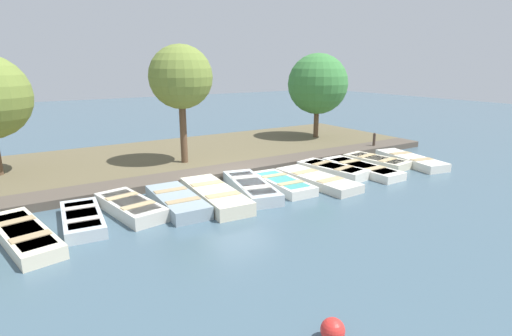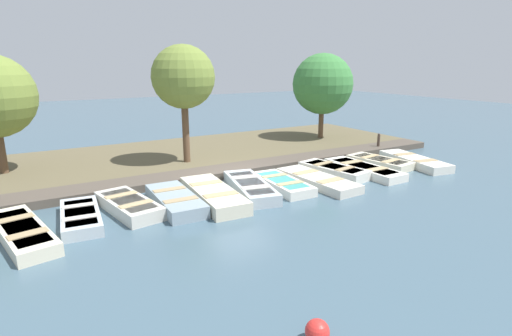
% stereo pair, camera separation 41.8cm
% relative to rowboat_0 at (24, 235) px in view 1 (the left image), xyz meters
% --- Properties ---
extents(ground_plane, '(80.00, 80.00, 0.00)m').
position_rel_rowboat_0_xyz_m(ground_plane, '(-1.69, 7.21, -0.18)').
color(ground_plane, '#425B6B').
extents(shore_bank, '(8.00, 24.00, 0.15)m').
position_rel_rowboat_0_xyz_m(shore_bank, '(-6.69, 7.21, -0.11)').
color(shore_bank, brown).
rests_on(shore_bank, ground_plane).
extents(dock_walkway, '(1.32, 22.74, 0.28)m').
position_rel_rowboat_0_xyz_m(dock_walkway, '(-2.79, 7.21, -0.04)').
color(dock_walkway, '#51473D').
rests_on(dock_walkway, ground_plane).
extents(rowboat_0, '(3.62, 1.64, 0.37)m').
position_rel_rowboat_0_xyz_m(rowboat_0, '(0.00, 0.00, 0.00)').
color(rowboat_0, beige).
rests_on(rowboat_0, ground_plane).
extents(rowboat_1, '(2.79, 1.24, 0.35)m').
position_rel_rowboat_0_xyz_m(rowboat_1, '(-0.39, 1.44, -0.01)').
color(rowboat_1, '#B2BCC1').
rests_on(rowboat_1, ground_plane).
extents(rowboat_2, '(2.98, 1.54, 0.41)m').
position_rel_rowboat_0_xyz_m(rowboat_2, '(-0.57, 2.82, 0.02)').
color(rowboat_2, beige).
rests_on(rowboat_2, ground_plane).
extents(rowboat_3, '(3.05, 1.23, 0.42)m').
position_rel_rowboat_0_xyz_m(rowboat_3, '(-0.26, 4.17, 0.03)').
color(rowboat_3, '#8C9EA8').
rests_on(rowboat_3, ground_plane).
extents(rowboat_4, '(3.64, 1.42, 0.44)m').
position_rel_rowboat_0_xyz_m(rowboat_4, '(-0.13, 5.42, 0.04)').
color(rowboat_4, beige).
rests_on(rowboat_4, ground_plane).
extents(rowboat_5, '(3.55, 1.79, 0.40)m').
position_rel_rowboat_0_xyz_m(rowboat_5, '(-0.29, 6.89, 0.02)').
color(rowboat_5, '#B2BCC1').
rests_on(rowboat_5, ground_plane).
extents(rowboat_6, '(2.90, 1.23, 0.34)m').
position_rel_rowboat_0_xyz_m(rowboat_6, '(-0.15, 8.13, -0.01)').
color(rowboat_6, silver).
rests_on(rowboat_6, ground_plane).
extents(rowboat_7, '(3.58, 1.35, 0.34)m').
position_rel_rowboat_0_xyz_m(rowboat_7, '(0.15, 9.51, -0.02)').
color(rowboat_7, beige).
rests_on(rowboat_7, ground_plane).
extents(rowboat_8, '(3.00, 1.60, 0.40)m').
position_rel_rowboat_0_xyz_m(rowboat_8, '(-0.48, 10.85, 0.02)').
color(rowboat_8, silver).
rests_on(rowboat_8, ground_plane).
extents(rowboat_9, '(3.57, 1.14, 0.34)m').
position_rel_rowboat_0_xyz_m(rowboat_9, '(-0.11, 12.12, -0.01)').
color(rowboat_9, silver).
rests_on(rowboat_9, ground_plane).
extents(rowboat_10, '(2.91, 1.56, 0.35)m').
position_rel_rowboat_0_xyz_m(rowboat_10, '(-0.62, 13.60, -0.01)').
color(rowboat_10, beige).
rests_on(rowboat_10, ground_plane).
extents(rowboat_11, '(3.61, 1.72, 0.37)m').
position_rel_rowboat_0_xyz_m(rowboat_11, '(0.05, 15.03, -0.00)').
color(rowboat_11, silver).
rests_on(rowboat_11, ground_plane).
extents(mooring_post_far, '(0.14, 0.14, 0.94)m').
position_rel_rowboat_0_xyz_m(mooring_post_far, '(-2.69, 15.73, 0.29)').
color(mooring_post_far, '#47382D').
rests_on(mooring_post_far, ground_plane).
extents(buoy, '(0.40, 0.40, 0.40)m').
position_rel_rowboat_0_xyz_m(buoy, '(6.93, 3.99, 0.02)').
color(buoy, red).
rests_on(buoy, ground_plane).
extents(park_tree_left, '(2.65, 2.65, 5.13)m').
position_rel_rowboat_0_xyz_m(park_tree_left, '(-5.05, 6.42, 3.59)').
color(park_tree_left, brown).
rests_on(park_tree_left, ground_plane).
extents(park_tree_center, '(3.39, 3.39, 4.91)m').
position_rel_rowboat_0_xyz_m(park_tree_center, '(-6.64, 15.25, 3.02)').
color(park_tree_center, brown).
rests_on(park_tree_center, ground_plane).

